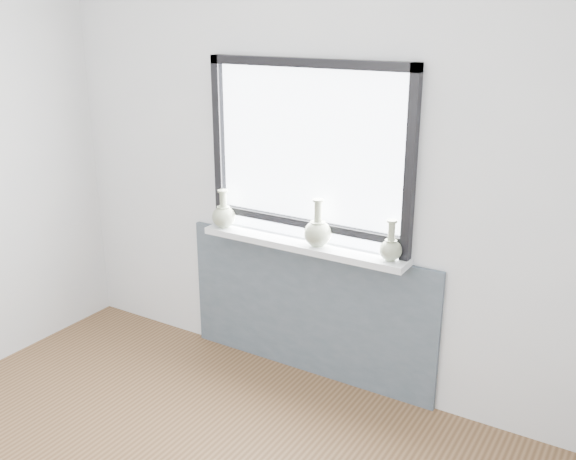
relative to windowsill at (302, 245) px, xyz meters
The scene contains 7 objects.
back_wall 0.43m from the windowsill, 90.00° to the left, with size 3.60×0.02×2.60m, color silver.
apron_panel 0.46m from the windowsill, 90.00° to the left, with size 1.70×0.03×0.86m, color #515968.
windowsill is the anchor object (origin of this frame).
window 0.56m from the windowsill, 90.00° to the left, with size 1.30×0.06×1.05m.
vase_a 0.57m from the windowsill, behind, with size 0.15×0.15×0.24m.
vase_b 0.15m from the windowsill, ahead, with size 0.16×0.16×0.28m.
vase_c 0.57m from the windowsill, ahead, with size 0.13×0.13×0.23m.
Camera 1 is at (1.79, -1.38, 2.18)m, focal length 40.00 mm.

